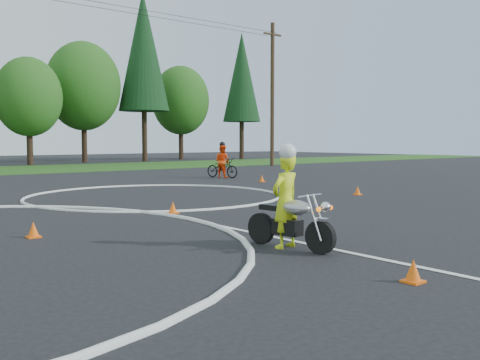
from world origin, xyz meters
TOP-DOWN VIEW (x-y plane):
  - primary_motorcycle at (5.51, -0.78)m, footprint 0.63×1.79m
  - rider_primary_grp at (5.50, -0.65)m, footprint 0.62×0.45m
  - rider_second_grp at (14.85, 13.45)m, footprint 1.09×1.92m
  - traffic_cones at (8.41, 3.66)m, footprint 12.38×13.86m
  - treeline at (14.78, 34.61)m, footprint 38.20×8.10m

SIDE VIEW (x-z plane):
  - traffic_cones at x=8.41m, z-range -0.01..0.29m
  - primary_motorcycle at x=5.51m, z-range -0.01..0.93m
  - rider_second_grp at x=14.85m, z-range -0.26..1.49m
  - rider_primary_grp at x=5.50m, z-range -0.03..1.72m
  - treeline at x=14.78m, z-range -0.64..13.88m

